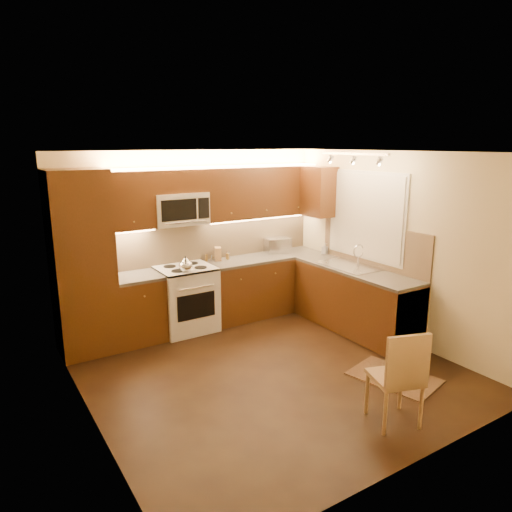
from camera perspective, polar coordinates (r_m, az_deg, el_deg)
floor at (r=5.68m, az=1.74°, el=-13.66°), size 4.00×4.00×0.01m
ceiling at (r=5.06m, az=1.95°, el=12.42°), size 4.00×4.00×0.01m
wall_back at (r=6.94m, az=-7.49°, el=2.20°), size 4.00×0.01×2.50m
wall_front at (r=3.83m, az=19.06°, el=-7.80°), size 4.00×0.01×2.50m
wall_left at (r=4.47m, az=-19.95°, el=-4.83°), size 0.01×4.00×2.50m
wall_right at (r=6.54m, az=16.49°, el=1.08°), size 0.01×4.00×2.50m
pantry at (r=6.17m, az=-20.25°, el=-0.89°), size 0.70×0.60×2.30m
base_cab_back_left at (r=6.54m, az=-14.07°, el=-6.27°), size 0.62×0.60×0.86m
counter_back_left at (r=6.40m, az=-14.29°, el=-2.47°), size 0.62×0.60×0.04m
base_cab_back_right at (r=7.37m, az=1.05°, el=-3.58°), size 1.92×0.60×0.86m
counter_back_right at (r=7.26m, az=1.07°, el=-0.18°), size 1.92×0.60×0.04m
base_cab_right at (r=6.81m, az=11.82°, el=-5.34°), size 0.60×2.00×0.86m
counter_right at (r=6.68m, az=12.01°, el=-1.68°), size 0.60×2.00×0.04m
dishwasher at (r=6.36m, az=16.23°, el=-6.96°), size 0.58×0.60×0.84m
backsplash_back at (r=7.09m, az=-4.88°, el=2.10°), size 3.30×0.02×0.60m
backsplash_right at (r=6.81m, az=13.89°, el=1.28°), size 0.02×2.00×0.60m
upper_cab_back_left at (r=6.33m, az=-15.18°, el=6.50°), size 0.62×0.35×0.75m
upper_cab_back_right at (r=7.19m, az=0.55°, el=7.75°), size 1.92×0.35×0.75m
upper_cab_bridge at (r=6.54m, az=-9.47°, el=8.94°), size 0.76×0.35×0.31m
upper_cab_right_corner at (r=7.32m, az=7.60°, el=7.73°), size 0.35×0.50×0.75m
stove at (r=6.73m, az=-8.43°, el=-5.14°), size 0.76×0.65×0.92m
microwave at (r=6.57m, az=-9.29°, el=5.67°), size 0.76×0.38×0.44m
window_frame at (r=6.84m, az=13.14°, el=4.78°), size 0.03×1.44×1.24m
window_blinds at (r=6.82m, az=13.02°, el=4.77°), size 0.02×1.36×1.16m
sink at (r=6.76m, az=11.16°, el=-0.63°), size 0.52×0.86×0.15m
faucet at (r=6.87m, az=12.28°, el=0.18°), size 0.20×0.04×0.30m
track_light_bar at (r=6.35m, az=11.72°, el=12.01°), size 0.04×1.20×0.03m
kettle at (r=6.34m, az=-8.51°, el=-0.96°), size 0.25×0.25×0.22m
toaster_oven at (r=7.51m, az=2.57°, el=1.35°), size 0.44×0.36×0.23m
knife_block at (r=7.00m, az=-4.61°, el=0.26°), size 0.14×0.17×0.20m
spice_jar_a at (r=7.01m, az=-5.37°, el=-0.20°), size 0.05×0.05×0.08m
spice_jar_b at (r=6.97m, az=-6.02°, el=-0.21°), size 0.04×0.04×0.10m
spice_jar_c at (r=7.18m, az=-3.38°, el=0.20°), size 0.04×0.04×0.09m
spice_jar_d at (r=7.06m, az=-3.46°, el=-0.05°), size 0.06×0.06×0.09m
soap_bottle at (r=7.48m, az=8.33°, el=0.91°), size 0.09×0.09×0.17m
rug at (r=5.74m, az=16.32°, el=-13.88°), size 0.83×1.06×0.01m
dining_chair at (r=4.73m, az=16.46°, el=-13.65°), size 0.54×0.54×0.96m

